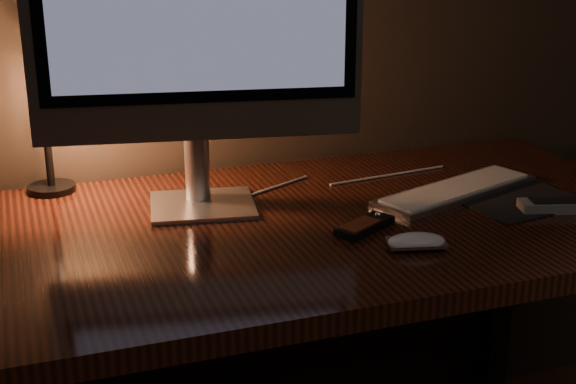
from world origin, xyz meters
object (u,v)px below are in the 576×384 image
object	(u,v)px
desk	(264,271)
keyboard	(456,190)
tv_remote	(570,205)
monitor	(196,10)
mouse	(416,243)
media_remote	(365,226)
desk_lamp	(54,89)

from	to	relation	value
desk	keyboard	world-z (taller)	keyboard
keyboard	tv_remote	bearing A→B (deg)	-65.94
desk	monitor	distance (m)	0.53
monitor	mouse	distance (m)	0.58
mouse	media_remote	size ratio (longest dim) A/B	0.75
mouse	media_remote	distance (m)	0.12
monitor	media_remote	size ratio (longest dim) A/B	4.84
desk	monitor	xyz separation A→B (m)	(-0.11, 0.05, 0.52)
tv_remote	desk_lamp	world-z (taller)	desk_lamp
mouse	media_remote	world-z (taller)	media_remote
desk	monitor	world-z (taller)	monitor
monitor	desk_lamp	xyz separation A→B (m)	(-0.25, 0.18, -0.16)
tv_remote	desk_lamp	bearing A→B (deg)	170.92
monitor	desk_lamp	world-z (taller)	monitor
tv_remote	desk_lamp	size ratio (longest dim) A/B	0.63
tv_remote	monitor	bearing A→B (deg)	175.38
mouse	tv_remote	size ratio (longest dim) A/B	0.49
mouse	desk_lamp	world-z (taller)	desk_lamp
monitor	media_remote	xyz separation A→B (m)	(0.25, -0.21, -0.38)
media_remote	tv_remote	world-z (taller)	tv_remote
desk	tv_remote	xyz separation A→B (m)	(0.57, -0.20, 0.14)
monitor	tv_remote	world-z (taller)	monitor
monitor	mouse	xyz separation A→B (m)	(0.30, -0.32, -0.38)
mouse	desk	bearing A→B (deg)	139.90
desk_lamp	monitor	bearing A→B (deg)	-37.89
keyboard	tv_remote	size ratio (longest dim) A/B	1.94
monitor	mouse	size ratio (longest dim) A/B	6.42
desk	monitor	bearing A→B (deg)	152.92
monitor	mouse	bearing A→B (deg)	-37.18
desk	mouse	bearing A→B (deg)	-54.23
mouse	desk_lamp	xyz separation A→B (m)	(-0.56, 0.50, 0.21)
desk	media_remote	bearing A→B (deg)	-47.61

